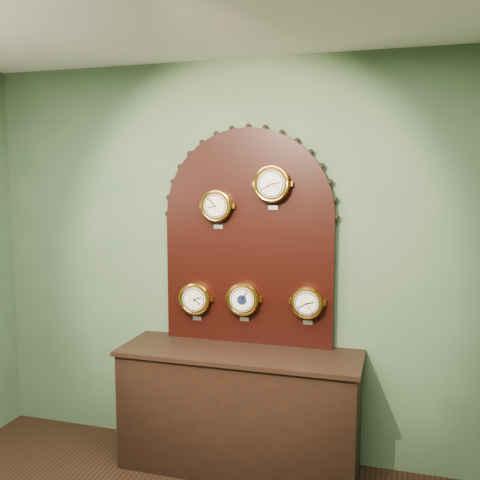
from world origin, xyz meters
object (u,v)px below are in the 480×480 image
(hygrometer, at_px, (195,299))
(tide_clock, at_px, (307,302))
(barometer, at_px, (243,299))
(display_board, at_px, (248,230))
(arabic_clock, at_px, (272,184))
(shop_counter, at_px, (239,412))
(roman_clock, at_px, (217,206))

(hygrometer, height_order, tide_clock, tide_clock)
(hygrometer, relative_size, barometer, 1.00)
(display_board, xyz_separation_m, arabic_clock, (0.18, -0.07, 0.32))
(shop_counter, xyz_separation_m, display_board, (0.00, 0.22, 1.23))
(hygrometer, height_order, barometer, barometer)
(barometer, relative_size, tide_clock, 1.04)
(arabic_clock, xyz_separation_m, tide_clock, (0.25, 0.00, -0.79))
(shop_counter, distance_m, arabic_clock, 1.57)
(shop_counter, bearing_deg, hygrometer, 157.59)
(shop_counter, bearing_deg, display_board, 90.00)
(display_board, height_order, barometer, display_board)
(tide_clock, bearing_deg, shop_counter, -160.40)
(shop_counter, xyz_separation_m, tide_clock, (0.43, 0.15, 0.76))
(arabic_clock, distance_m, hygrometer, 0.99)
(arabic_clock, relative_size, tide_clock, 1.11)
(display_board, bearing_deg, shop_counter, -90.00)
(hygrometer, bearing_deg, shop_counter, -22.41)
(roman_clock, xyz_separation_m, barometer, (0.19, -0.00, -0.64))
(roman_clock, distance_m, hygrometer, 0.68)
(display_board, bearing_deg, barometer, -104.29)
(barometer, bearing_deg, shop_counter, -83.65)
(roman_clock, distance_m, arabic_clock, 0.42)
(display_board, bearing_deg, tide_clock, -8.75)
(roman_clock, xyz_separation_m, tide_clock, (0.64, 0.00, -0.64))
(hygrometer, bearing_deg, barometer, -0.03)
(shop_counter, height_order, display_board, display_board)
(display_board, distance_m, barometer, 0.48)
(tide_clock, bearing_deg, hygrometer, -179.98)
(hygrometer, bearing_deg, tide_clock, 0.02)
(arabic_clock, bearing_deg, display_board, 159.89)
(arabic_clock, height_order, hygrometer, arabic_clock)
(shop_counter, distance_m, display_board, 1.25)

